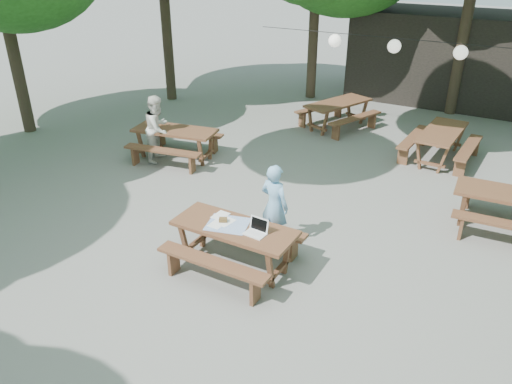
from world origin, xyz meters
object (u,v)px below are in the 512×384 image
object	(u,v)px
main_picnic_table	(235,245)
second_person	(158,128)
picnic_table_nw	(176,143)
woman	(274,205)

from	to	relation	value
main_picnic_table	second_person	xyz separation A→B (m)	(-3.93, 2.90, 0.41)
picnic_table_nw	second_person	xyz separation A→B (m)	(-0.29, -0.26, 0.41)
woman	second_person	world-z (taller)	second_person
woman	second_person	size ratio (longest dim) A/B	0.94
main_picnic_table	picnic_table_nw	xyz separation A→B (m)	(-3.64, 3.16, 0.00)
picnic_table_nw	second_person	distance (m)	0.56
picnic_table_nw	second_person	world-z (taller)	second_person
main_picnic_table	second_person	world-z (taller)	second_person
picnic_table_nw	second_person	size ratio (longest dim) A/B	1.35
picnic_table_nw	woman	xyz separation A→B (m)	(3.87, -2.22, 0.36)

